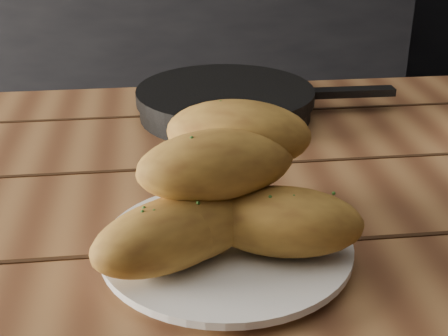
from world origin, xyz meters
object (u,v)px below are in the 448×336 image
at_px(skillet, 227,102).
at_px(bread_rolls, 218,195).
at_px(plate, 226,248).
at_px(table, 246,271).

bearing_deg(skillet, bread_rolls, -98.33).
height_order(plate, skillet, skillet).
distance_m(plate, bread_rolls, 0.06).
bearing_deg(skillet, table, -92.22).
bearing_deg(table, plate, -109.05).
distance_m(table, bread_rolls, 0.21).
bearing_deg(table, bread_rolls, -112.43).
bearing_deg(plate, table, 70.95).
xyz_separation_m(plate, skillet, (0.05, 0.41, 0.01)).
height_order(table, plate, plate).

